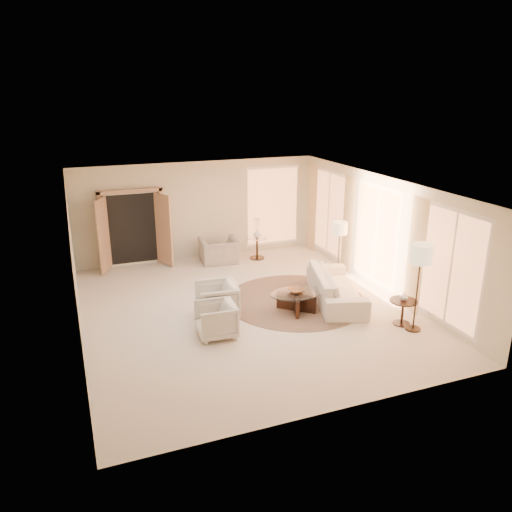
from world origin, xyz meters
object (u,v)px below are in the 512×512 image
object	(u,v)px
end_table	(403,308)
floor_lamp_far	(421,258)
sofa	(336,287)
armchair_right	(216,318)
floor_lamp_near	(340,231)
end_vase	(404,297)
bowl	(297,291)
coffee_table	(296,299)
armchair_left	(217,299)
accent_chair	(219,247)
side_vase	(257,234)
side_table	(257,246)

from	to	relation	value
end_table	floor_lamp_far	bearing A→B (deg)	-77.83
sofa	floor_lamp_far	distance (m)	2.35
armchair_right	floor_lamp_near	distance (m)	4.43
end_vase	bowl	bearing A→B (deg)	142.40
coffee_table	end_table	xyz separation A→B (m)	(1.80, -1.39, 0.09)
end_table	bowl	size ratio (longest dim) A/B	1.52
sofa	bowl	xyz separation A→B (m)	(-1.09, -0.17, 0.13)
floor_lamp_near	floor_lamp_far	size ratio (longest dim) A/B	0.83
floor_lamp_near	end_table	bearing A→B (deg)	-91.31
armchair_left	accent_chair	size ratio (longest dim) A/B	0.82
coffee_table	side_vase	xyz separation A→B (m)	(0.48, 3.71, 0.47)
coffee_table	floor_lamp_far	distance (m)	2.83
side_table	end_table	bearing A→B (deg)	-75.49
armchair_right	bowl	distance (m)	2.07
armchair_left	end_vase	xyz separation A→B (m)	(3.55, -1.71, 0.20)
side_table	floor_lamp_far	bearing A→B (deg)	-75.62
armchair_right	side_vase	bearing A→B (deg)	152.95
accent_chair	side_table	bearing A→B (deg)	-178.87
floor_lamp_far	end_vase	size ratio (longest dim) A/B	10.29
floor_lamp_far	armchair_left	bearing A→B (deg)	150.97
floor_lamp_near	side_vase	xyz separation A→B (m)	(-1.38, 2.28, -0.55)
armchair_right	end_table	size ratio (longest dim) A/B	1.34
bowl	side_vase	xyz separation A→B (m)	(0.48, 3.71, 0.26)
floor_lamp_far	floor_lamp_near	bearing A→B (deg)	90.00
armchair_left	end_vase	world-z (taller)	armchair_left
sofa	floor_lamp_near	size ratio (longest dim) A/B	1.60
accent_chair	sofa	bearing A→B (deg)	120.05
accent_chair	floor_lamp_near	world-z (taller)	floor_lamp_near
armchair_left	armchair_right	distance (m)	0.86
floor_lamp_near	accent_chair	bearing A→B (deg)	137.06
accent_chair	end_vase	world-z (taller)	accent_chair
sofa	bowl	world-z (taller)	sofa
armchair_left	coffee_table	size ratio (longest dim) A/B	0.59
armchair_right	end_table	bearing A→B (deg)	80.43
floor_lamp_near	end_vase	world-z (taller)	floor_lamp_near
armchair_right	side_table	bearing A→B (deg)	152.95
bowl	coffee_table	bearing A→B (deg)	180.00
side_table	side_vase	distance (m)	0.36
end_table	floor_lamp_near	world-z (taller)	floor_lamp_near
sofa	armchair_right	bearing A→B (deg)	118.67
sofa	end_vase	xyz separation A→B (m)	(0.71, -1.56, 0.27)
side_table	end_vase	distance (m)	5.27
sofa	accent_chair	world-z (taller)	accent_chair
armchair_right	end_vase	xyz separation A→B (m)	(3.81, -0.89, 0.24)
end_vase	side_vase	world-z (taller)	side_vase
end_table	side_vase	distance (m)	5.28
armchair_left	side_table	bearing A→B (deg)	152.09
sofa	floor_lamp_near	distance (m)	1.76
armchair_right	accent_chair	distance (m)	4.48
sofa	armchair_left	bearing A→B (deg)	103.54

